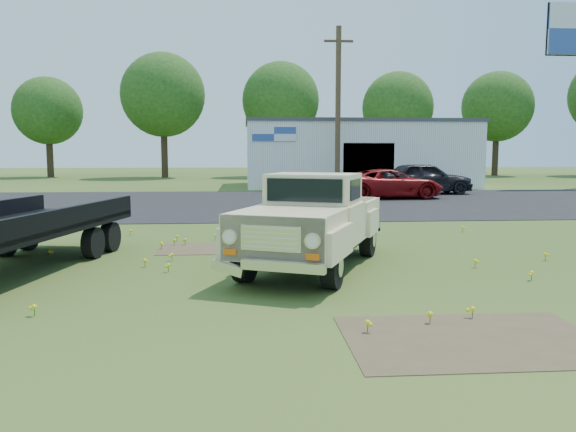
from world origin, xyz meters
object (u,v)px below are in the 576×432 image
at_px(vintage_pickup_truck, 313,221).
at_px(flatbed_trailer, 4,222).
at_px(dark_sedan, 424,178).
at_px(red_pickup, 390,184).

bearing_deg(vintage_pickup_truck, flatbed_trailer, -157.34).
height_order(flatbed_trailer, dark_sedan, flatbed_trailer).
bearing_deg(vintage_pickup_truck, red_pickup, 93.44).
bearing_deg(flatbed_trailer, vintage_pickup_truck, 10.81).
distance_m(vintage_pickup_truck, red_pickup, 16.39).
xyz_separation_m(flatbed_trailer, red_pickup, (11.14, 15.40, -0.24)).
relative_size(vintage_pickup_truck, dark_sedan, 1.02).
distance_m(red_pickup, dark_sedan, 3.65).
bearing_deg(red_pickup, flatbed_trailer, 138.86).
xyz_separation_m(vintage_pickup_truck, red_pickup, (5.50, 15.44, -0.21)).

